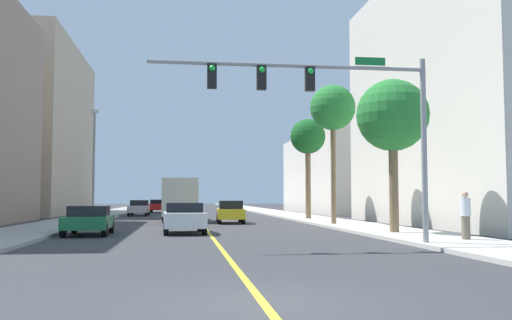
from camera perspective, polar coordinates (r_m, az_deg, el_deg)
The scene contains 20 objects.
ground at distance 51.18m, azimuth -6.18°, elevation -5.75°, with size 192.00×192.00×0.00m, color #38383A.
sidewalk_left at distance 51.68m, azimuth -15.90°, elevation -5.52°, with size 3.79×168.00×0.15m, color #9E9B93.
sidewalk_right at distance 52.14m, azimuth 3.46°, elevation -5.64°, with size 3.79×168.00×0.15m, color beige.
lane_marking_center at distance 51.18m, azimuth -6.18°, elevation -5.74°, with size 0.16×144.00×0.01m, color yellow.
building_left_far at distance 62.47m, azimuth -23.18°, elevation 2.83°, with size 11.77×22.07×17.28m, color tan.
building_right_near at distance 38.24m, azimuth 22.54°, elevation 6.04°, with size 11.06×21.55×16.18m, color silver.
building_right_far at distance 64.49m, azimuth 10.68°, elevation -1.38°, with size 13.47×23.87×8.82m, color silver.
traffic_signal_mast at distance 19.71m, azimuth 8.05°, elevation 5.92°, with size 9.83×0.36×6.53m.
street_lamp at distance 39.65m, azimuth -16.27°, elevation 0.13°, with size 0.56×0.28×7.59m.
palm_near at distance 26.44m, azimuth 13.81°, elevation 4.33°, with size 3.32×3.32×7.02m.
palm_mid at distance 34.24m, azimuth 7.87°, elevation 5.17°, with size 2.76×2.76×8.41m.
palm_far at distance 42.11m, azimuth 5.33°, elevation 2.21°, with size 2.65×2.65×7.49m.
car_black at distance 55.71m, azimuth -7.94°, elevation -4.83°, with size 2.07×4.03×1.35m.
car_silver at distance 53.21m, azimuth -11.89°, elevation -4.81°, with size 1.83×4.36×1.46m.
car_yellow at distance 37.19m, azimuth -2.65°, elevation -5.31°, with size 1.88×4.19×1.50m.
car_red at distance 63.66m, azimuth -9.95°, elevation -4.65°, with size 2.05×4.20×1.46m.
car_white at distance 27.05m, azimuth -7.38°, elevation -5.84°, with size 2.07×4.10×1.47m.
car_green at distance 26.72m, azimuth -16.75°, elevation -5.88°, with size 2.03×4.01×1.34m.
delivery_truck at distance 40.65m, azimuth -7.77°, elevation -3.96°, with size 2.41×8.31×3.01m.
pedestrian at distance 22.52m, azimuth 20.67°, elevation -5.31°, with size 0.38×0.38×1.80m.
Camera 1 is at (-1.35, -9.13, 1.73)m, focal length 39.05 mm.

